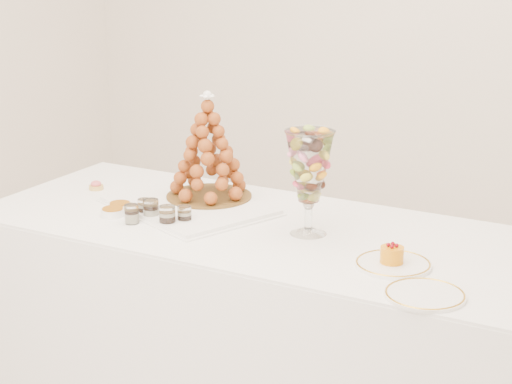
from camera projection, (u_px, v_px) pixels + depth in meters
The scene contains 15 objects.
buffet_table at pixel (265, 330), 3.14m from camera, with size 2.17×0.96×0.81m.
lace_tray at pixel (189, 206), 3.21m from camera, with size 0.58×0.43×0.02m, color white.
macaron_vase at pixel (309, 168), 2.88m from camera, with size 0.17×0.17×0.36m.
cake_plate at pixel (393, 264), 2.66m from camera, with size 0.24×0.24×0.01m, color white.
spare_plate at pixel (425, 295), 2.43m from camera, with size 0.23×0.23×0.01m, color white.
pink_tart at pixel (96, 186), 3.45m from camera, with size 0.06×0.06×0.04m.
verrine_a at pixel (145, 208), 3.12m from camera, with size 0.05×0.05×0.07m, color white.
verrine_b at pixel (151, 210), 3.07m from camera, with size 0.06×0.06×0.08m, color white.
verrine_c at pixel (184, 216), 3.03m from camera, with size 0.05×0.05×0.07m, color white.
verrine_d at pixel (132, 214), 3.04m from camera, with size 0.05×0.05×0.07m, color white.
verrine_e at pixel (167, 217), 3.00m from camera, with size 0.06×0.06×0.08m, color white.
ramekin_back at pixel (120, 207), 3.19m from camera, with size 0.09×0.09×0.03m, color white.
ramekin_front at pixel (113, 212), 3.12m from camera, with size 0.09×0.09×0.03m, color white.
croquembouche at pixel (208, 146), 3.23m from camera, with size 0.33×0.33×0.41m.
mousse_cake at pixel (392, 254), 2.65m from camera, with size 0.07×0.07×0.06m.
Camera 1 is at (1.49, -2.26, 1.80)m, focal length 60.00 mm.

